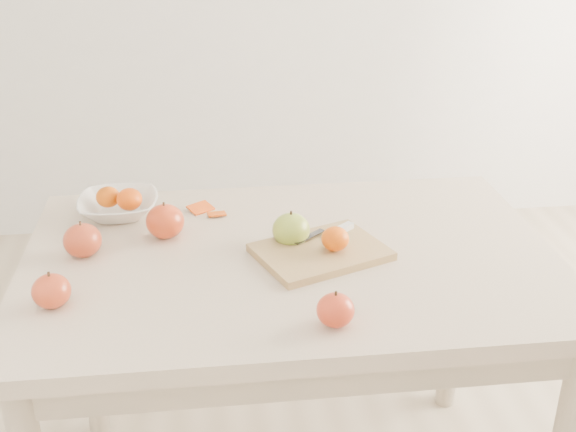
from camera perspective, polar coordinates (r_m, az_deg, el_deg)
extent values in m
cube|color=beige|center=(1.64, 0.21, -3.58)|extent=(1.20, 0.80, 0.04)
cylinder|color=#BCAA8E|center=(2.15, -15.61, -8.78)|extent=(0.06, 0.06, 0.71)
cylinder|color=#BCAA8E|center=(2.24, 13.06, -7.01)|extent=(0.06, 0.06, 0.71)
cube|color=tan|center=(1.62, 2.60, -2.86)|extent=(0.33, 0.29, 0.02)
ellipsoid|color=#D83D07|center=(1.60, 3.75, -1.81)|extent=(0.06, 0.06, 0.05)
imported|color=white|center=(1.86, -13.24, 0.76)|extent=(0.20, 0.20, 0.05)
ellipsoid|color=#CE5B07|center=(1.86, -14.04, 1.48)|extent=(0.06, 0.06, 0.05)
ellipsoid|color=#D64007|center=(1.83, -12.42, 1.31)|extent=(0.06, 0.06, 0.06)
cube|color=#D7480F|center=(1.86, -6.92, 0.52)|extent=(0.07, 0.07, 0.01)
cube|color=#DA520F|center=(1.82, -5.65, 0.10)|extent=(0.05, 0.04, 0.01)
cube|color=white|center=(1.69, 4.21, -1.08)|extent=(0.07, 0.06, 0.01)
cube|color=#3B3D44|center=(1.65, 1.66, -1.63)|extent=(0.08, 0.07, 0.00)
ellipsoid|color=olive|center=(1.65, 0.24, -1.10)|extent=(0.09, 0.09, 0.08)
ellipsoid|color=maroon|center=(1.37, 3.77, -7.43)|extent=(0.07, 0.07, 0.07)
ellipsoid|color=maroon|center=(1.71, -9.69, -0.41)|extent=(0.09, 0.09, 0.08)
ellipsoid|color=maroon|center=(1.49, -18.20, -5.65)|extent=(0.08, 0.08, 0.07)
ellipsoid|color=maroon|center=(1.67, -15.93, -1.86)|extent=(0.08, 0.08, 0.08)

